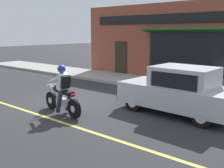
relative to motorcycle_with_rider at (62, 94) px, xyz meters
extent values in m
plane|color=#2B2B2D|center=(1.20, 0.76, -0.68)|extent=(80.00, 80.00, 0.00)
cube|color=#9E9B93|center=(6.19, 3.76, -0.61)|extent=(2.60, 22.00, 0.14)
cube|color=brown|center=(7.74, 0.15, 1.42)|extent=(0.50, 11.29, 4.20)
cube|color=black|center=(7.47, -1.26, 0.87)|extent=(0.04, 4.74, 2.10)
cube|color=black|center=(7.48, -1.26, 0.87)|extent=(0.02, 4.97, 2.20)
cube|color=#2D2319|center=(7.47, 3.26, 0.37)|extent=(0.04, 0.90, 2.10)
cube|color=#235623|center=(7.14, -1.26, 2.07)|extent=(0.81, 5.42, 0.24)
cube|color=black|center=(7.46, 0.15, 2.67)|extent=(0.06, 9.59, 0.50)
cylinder|color=black|center=(0.11, 0.71, -0.37)|extent=(0.19, 0.63, 0.62)
cylinder|color=silver|center=(0.11, 0.71, -0.37)|extent=(0.15, 0.23, 0.22)
cylinder|color=black|center=(-0.11, -0.67, -0.37)|extent=(0.19, 0.63, 0.62)
cylinder|color=silver|center=(-0.11, -0.67, -0.37)|extent=(0.15, 0.23, 0.22)
cube|color=silver|center=(-0.01, -0.03, -0.29)|extent=(0.34, 0.44, 0.24)
ellipsoid|color=black|center=(0.03, 0.22, 0.12)|extent=(0.38, 0.56, 0.24)
cube|color=black|center=(-0.04, -0.26, 0.08)|extent=(0.34, 0.59, 0.10)
cylinder|color=silver|center=(0.09, 0.61, -0.05)|extent=(0.12, 0.33, 0.68)
cylinder|color=silver|center=(0.08, 0.50, 0.23)|extent=(0.56, 0.13, 0.04)
sphere|color=silver|center=(0.10, 0.66, 0.11)|extent=(0.16, 0.16, 0.16)
cylinder|color=silver|center=(0.09, -0.45, -0.39)|extent=(0.16, 0.56, 0.08)
cube|color=red|center=(-0.10, -0.62, 0.05)|extent=(0.13, 0.08, 0.08)
cylinder|color=#282D4C|center=(-0.19, -0.07, -0.25)|extent=(0.19, 0.37, 0.71)
cylinder|color=#282D4C|center=(0.16, -0.12, -0.25)|extent=(0.19, 0.37, 0.71)
cube|color=silver|center=(-0.01, -0.08, 0.40)|extent=(0.39, 0.38, 0.57)
cylinder|color=silver|center=(-0.17, 0.19, 0.44)|extent=(0.17, 0.53, 0.26)
cylinder|color=silver|center=(0.22, 0.13, 0.44)|extent=(0.17, 0.53, 0.26)
sphere|color=navy|center=(0.00, -0.02, 0.81)|extent=(0.26, 0.26, 0.26)
cube|color=black|center=(-0.04, -0.24, 0.42)|extent=(0.31, 0.28, 0.42)
cylinder|color=black|center=(1.73, -1.64, -0.38)|extent=(0.21, 0.61, 0.60)
cylinder|color=silver|center=(1.73, -1.64, -0.38)|extent=(0.21, 0.34, 0.33)
cylinder|color=black|center=(3.17, -1.70, -0.38)|extent=(0.21, 0.61, 0.60)
cylinder|color=silver|center=(3.17, -1.70, -0.38)|extent=(0.21, 0.34, 0.33)
cylinder|color=black|center=(1.62, -4.04, -0.38)|extent=(0.21, 0.61, 0.60)
cylinder|color=silver|center=(1.62, -4.04, -0.38)|extent=(0.21, 0.34, 0.33)
cylinder|color=black|center=(3.06, -4.10, -0.38)|extent=(0.21, 0.61, 0.60)
cylinder|color=silver|center=(3.06, -4.10, -0.38)|extent=(0.21, 0.34, 0.33)
cube|color=#B7BABF|center=(2.39, -2.87, -0.08)|extent=(1.81, 3.77, 0.70)
cube|color=#B7BABF|center=(2.38, -3.12, 0.56)|extent=(1.53, 1.96, 0.66)
cube|color=black|center=(2.42, -2.25, 0.51)|extent=(1.34, 0.41, 0.51)
cube|color=black|center=(1.66, -3.09, 0.54)|extent=(0.10, 1.52, 0.46)
cube|color=black|center=(3.11, -3.15, 0.54)|extent=(0.10, 1.52, 0.46)
cube|color=silver|center=(1.97, -0.99, 0.04)|extent=(0.24, 0.05, 0.14)
cube|color=silver|center=(2.99, -1.04, 0.04)|extent=(0.24, 0.05, 0.14)
cube|color=#28282B|center=(2.48, -1.04, -0.33)|extent=(1.61, 0.19, 0.20)
cylinder|color=red|center=(6.14, -1.85, -0.46)|extent=(0.24, 0.24, 0.16)
cylinder|color=red|center=(6.14, -1.85, -0.09)|extent=(0.18, 0.18, 0.58)
sphere|color=red|center=(6.14, -1.85, 0.24)|extent=(0.20, 0.20, 0.20)
cylinder|color=red|center=(6.01, -1.85, -0.04)|extent=(0.10, 0.08, 0.08)
cylinder|color=red|center=(6.27, -1.85, -0.04)|extent=(0.10, 0.08, 0.08)
camera|label=1|loc=(-5.42, -6.50, 1.96)|focal=42.00mm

